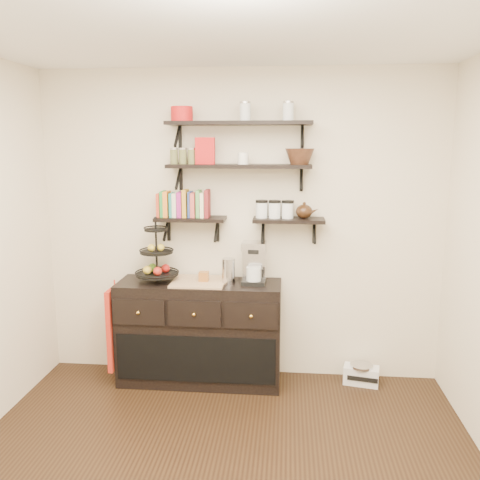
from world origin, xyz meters
name	(u,v)px	position (x,y,z in m)	size (l,w,h in m)	color
ceiling	(207,13)	(0.00, 0.00, 2.70)	(3.50, 3.50, 0.02)	white
back_wall	(241,227)	(0.00, 1.75, 1.35)	(3.50, 0.02, 2.70)	beige
shelf_top	(239,124)	(0.00, 1.62, 2.23)	(1.20, 0.27, 0.23)	black
shelf_mid	(239,167)	(0.00, 1.62, 1.88)	(1.20, 0.27, 0.23)	black
shelf_low_left	(191,219)	(-0.42, 1.63, 1.43)	(0.60, 0.25, 0.23)	black
shelf_low_right	(289,221)	(0.42, 1.63, 1.43)	(0.60, 0.25, 0.23)	black
cookbooks	(184,203)	(-0.47, 1.63, 1.57)	(0.43, 0.15, 0.26)	#BA3C22
glass_canisters	(275,210)	(0.30, 1.63, 1.51)	(0.32, 0.10, 0.13)	silver
sideboard	(200,332)	(-0.34, 1.51, 0.45)	(1.40, 0.50, 0.92)	black
fruit_stand	(157,260)	(-0.70, 1.52, 1.09)	(0.37, 0.37, 0.54)	black
candle	(204,276)	(-0.29, 1.51, 0.96)	(0.08, 0.08, 0.08)	brown
coffee_maker	(254,263)	(0.14, 1.54, 1.07)	(0.21, 0.20, 0.36)	black
thermal_carafe	(228,271)	(-0.08, 1.49, 1.01)	(0.11, 0.11, 0.22)	silver
apron	(114,327)	(-1.07, 1.41, 0.51)	(0.04, 0.30, 0.71)	maroon
radio	(361,374)	(1.07, 1.58, 0.09)	(0.32, 0.23, 0.18)	silver
recipe_box	(205,151)	(-0.28, 1.61, 2.01)	(0.16, 0.06, 0.22)	red
walnut_bowl	(300,157)	(0.50, 1.61, 1.96)	(0.24, 0.24, 0.13)	black
ramekins	(243,158)	(0.03, 1.61, 1.95)	(0.09, 0.09, 0.10)	white
teapot	(304,210)	(0.55, 1.63, 1.52)	(0.19, 0.14, 0.14)	black
red_pot	(182,114)	(-0.48, 1.61, 2.31)	(0.18, 0.18, 0.12)	red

